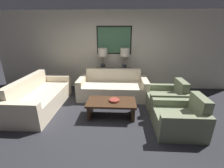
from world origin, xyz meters
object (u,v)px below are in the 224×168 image
at_px(couch_by_side, 41,98).
at_px(coffee_table, 111,105).
at_px(armchair_near_camera, 180,119).
at_px(decorative_bowl, 114,100).
at_px(table_lamp_right, 125,54).
at_px(couch_by_back_wall, 113,88).
at_px(table_lamp_left, 103,54).
at_px(armchair_near_back_wall, 166,99).
at_px(console_table, 114,79).

bearing_deg(couch_by_side, coffee_table, -10.19).
height_order(couch_by_side, coffee_table, couch_by_side).
height_order(coffee_table, armchair_near_camera, armchair_near_camera).
relative_size(coffee_table, decorative_bowl, 4.78).
height_order(table_lamp_right, couch_by_back_wall, table_lamp_right).
xyz_separation_m(table_lamp_left, armchair_near_back_wall, (1.85, -1.33, -0.99)).
height_order(table_lamp_left, couch_by_back_wall, table_lamp_left).
xyz_separation_m(table_lamp_right, armchair_near_camera, (1.11, -2.31, -0.99)).
xyz_separation_m(couch_by_side, decorative_bowl, (2.02, -0.35, 0.14)).
xyz_separation_m(couch_by_back_wall, armchair_near_camera, (1.48, -1.65, -0.02)).
height_order(console_table, armchair_near_back_wall, armchair_near_back_wall).
xyz_separation_m(armchair_near_back_wall, armchair_near_camera, (0.00, -0.97, 0.00)).
distance_m(table_lamp_right, decorative_bowl, 2.02).
bearing_deg(table_lamp_right, decorative_bowl, -98.84).
bearing_deg(table_lamp_right, couch_by_back_wall, -119.73).
bearing_deg(armchair_near_back_wall, armchair_near_camera, -90.00).
bearing_deg(coffee_table, armchair_near_camera, -18.41).
bearing_deg(coffee_table, table_lamp_right, 78.91).
bearing_deg(couch_by_back_wall, armchair_near_camera, -48.12).
bearing_deg(table_lamp_right, couch_by_side, -147.50).
xyz_separation_m(table_lamp_left, couch_by_side, (-1.56, -1.47, -0.97)).
distance_m(couch_by_side, decorative_bowl, 2.06).
height_order(couch_by_side, armchair_near_camera, couch_by_side).
height_order(console_table, armchair_near_camera, armchair_near_camera).
height_order(couch_by_back_wall, coffee_table, couch_by_back_wall).
bearing_deg(armchair_near_back_wall, couch_by_back_wall, 155.41).
xyz_separation_m(console_table, couch_by_side, (-1.93, -1.47, -0.09)).
xyz_separation_m(console_table, coffee_table, (0.02, -1.82, -0.08)).
distance_m(table_lamp_right, couch_by_side, 2.90).
distance_m(table_lamp_left, coffee_table, 2.09).
xyz_separation_m(table_lamp_right, couch_by_side, (-2.30, -1.47, -0.97)).
bearing_deg(decorative_bowl, console_table, 92.88).
xyz_separation_m(couch_by_back_wall, armchair_near_back_wall, (1.48, -0.68, -0.02)).
distance_m(couch_by_back_wall, couch_by_side, 2.10).
relative_size(table_lamp_left, couch_by_side, 0.33).
height_order(console_table, couch_by_side, couch_by_side).
relative_size(couch_by_back_wall, couch_by_side, 1.00).
xyz_separation_m(table_lamp_right, armchair_near_back_wall, (1.11, -1.33, -0.99)).
relative_size(table_lamp_right, armchair_near_back_wall, 0.74).
bearing_deg(armchair_near_camera, console_table, 122.70).
bearing_deg(coffee_table, decorative_bowl, 1.58).
xyz_separation_m(table_lamp_right, coffee_table, (-0.36, -1.82, -0.96)).
relative_size(decorative_bowl, armchair_near_camera, 0.26).
distance_m(table_lamp_left, armchair_near_back_wall, 2.49).
bearing_deg(couch_by_side, couch_by_back_wall, 22.85).
distance_m(console_table, armchair_near_camera, 2.74).
relative_size(table_lamp_left, coffee_table, 0.59).
bearing_deg(armchair_near_back_wall, coffee_table, -161.59).
xyz_separation_m(couch_by_side, coffee_table, (1.95, -0.35, 0.01)).
bearing_deg(armchair_near_camera, table_lamp_right, 115.63).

